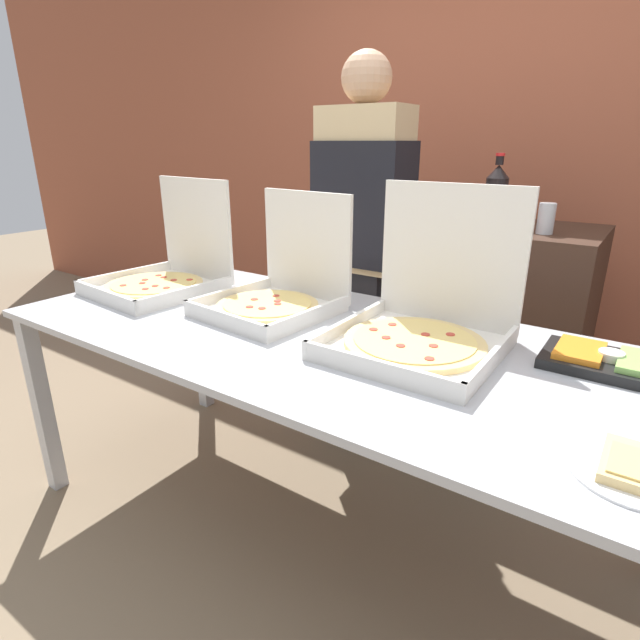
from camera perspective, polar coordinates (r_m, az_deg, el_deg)
ground_plane at (r=2.13m, az=0.00°, el=-22.70°), size 16.00×16.00×0.00m
brick_wall_behind at (r=3.12m, az=18.98°, el=18.08°), size 10.00×0.06×2.80m
buffet_table at (r=1.72m, az=0.00°, el=-4.14°), size 2.30×0.98×0.82m
pizza_box_near_right at (r=1.91m, az=-4.88°, el=3.38°), size 0.48×0.49×0.44m
pizza_box_far_left at (r=1.60m, az=11.78°, el=0.03°), size 0.50×0.51×0.49m
pizza_box_far_right at (r=2.29m, az=-17.29°, el=5.39°), size 0.51×0.52×0.46m
paper_plate_front_left at (r=1.19m, az=32.33°, el=-14.11°), size 0.25×0.25×0.03m
veggie_tray at (r=1.64m, az=30.20°, el=-4.17°), size 0.35×0.23×0.05m
sideboard_podium at (r=2.54m, az=20.67°, el=-2.27°), size 0.66×0.59×1.08m
soda_bottle at (r=2.34m, az=19.44°, el=13.24°), size 0.09×0.09×0.31m
soda_can_silver at (r=2.25m, az=24.43°, el=10.53°), size 0.07×0.07×0.12m
soda_can_colored at (r=2.22m, az=20.14°, el=10.97°), size 0.07×0.07×0.12m
person_server_vest at (r=2.37m, az=4.84°, el=9.51°), size 0.42×0.24×1.80m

